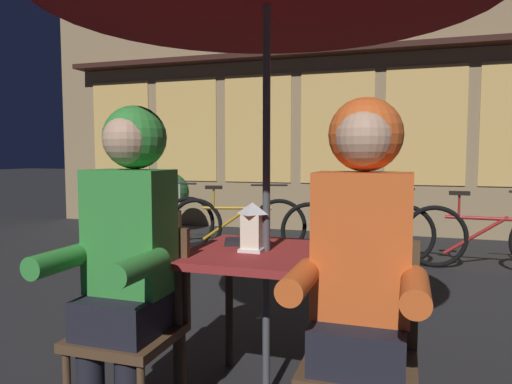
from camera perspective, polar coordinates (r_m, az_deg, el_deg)
The scene contains 13 objects.
cafe_table at distance 2.27m, azimuth 1.25°, elevation -9.58°, with size 0.72×0.72×0.74m.
lantern at distance 2.21m, azimuth -0.44°, elevation -4.08°, with size 0.11×0.11×0.23m.
chair_left at distance 2.18m, azimuth -14.28°, elevation -14.39°, with size 0.40×0.40×0.87m.
chair_right at distance 1.88m, azimuth 12.58°, elevation -17.49°, with size 0.40×0.40×0.87m.
person_left_hooded at distance 2.05m, azimuth -15.33°, elevation -5.35°, with size 0.45×0.56×1.40m.
person_right_hooded at distance 1.73m, azimuth 12.61°, elevation -7.15°, with size 0.45×0.56×1.40m.
shopfront_building at distance 7.81m, azimuth 10.21°, elevation 18.53°, with size 10.00×0.93×6.20m.
bicycle_nearest at distance 6.23m, azimuth -12.62°, elevation -3.35°, with size 1.66×0.35×0.84m.
bicycle_second at distance 5.75m, azimuth -2.31°, elevation -3.90°, with size 1.64×0.45×0.84m.
bicycle_third at distance 5.33m, azimuth 11.94°, elevation -4.67°, with size 1.68×0.23×0.84m.
bicycle_fourth at distance 5.37m, azimuth 26.21°, elevation -4.98°, with size 1.68×0.13×0.84m.
book at distance 2.41m, azimuth -1.35°, elevation -6.01°, with size 0.20×0.14×0.02m, color black.
potted_plant at distance 7.24m, azimuth -10.43°, elevation -0.65°, with size 0.60×0.60×0.92m.
Camera 1 is at (0.63, -2.11, 1.19)m, focal length 33.15 mm.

